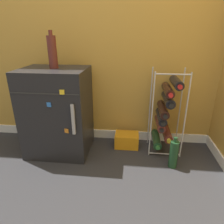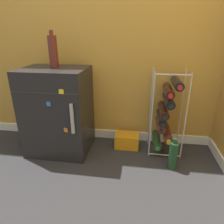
% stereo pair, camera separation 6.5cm
% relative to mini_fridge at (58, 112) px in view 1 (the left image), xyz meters
% --- Properties ---
extents(ground_plane, '(14.00, 14.00, 0.00)m').
position_rel_mini_fridge_xyz_m(ground_plane, '(0.43, -0.41, -0.39)').
color(ground_plane, '#28282B').
extents(wall_back, '(7.05, 0.07, 2.50)m').
position_rel_mini_fridge_xyz_m(wall_back, '(0.43, 0.31, 0.85)').
color(wall_back, '#BC8C38').
rests_on(wall_back, ground_plane).
extents(mini_fridge, '(0.56, 0.47, 0.78)m').
position_rel_mini_fridge_xyz_m(mini_fridge, '(0.00, 0.00, 0.00)').
color(mini_fridge, black).
rests_on(mini_fridge, ground_plane).
extents(wine_rack, '(0.29, 0.33, 0.78)m').
position_rel_mini_fridge_xyz_m(wine_rack, '(0.97, 0.10, 0.00)').
color(wine_rack, '#B2B2B7').
rests_on(wine_rack, ground_plane).
extents(soda_box, '(0.23, 0.16, 0.14)m').
position_rel_mini_fridge_xyz_m(soda_box, '(0.63, 0.12, -0.32)').
color(soda_box, orange).
rests_on(soda_box, ground_plane).
extents(fridge_top_bottle, '(0.07, 0.07, 0.30)m').
position_rel_mini_fridge_xyz_m(fridge_top_bottle, '(0.00, 0.01, 0.52)').
color(fridge_top_bottle, '#56231E').
rests_on(fridge_top_bottle, mini_fridge).
extents(loose_bottle_floor, '(0.07, 0.07, 0.28)m').
position_rel_mini_fridge_xyz_m(loose_bottle_floor, '(1.03, -0.16, -0.27)').
color(loose_bottle_floor, '#19381E').
rests_on(loose_bottle_floor, ground_plane).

